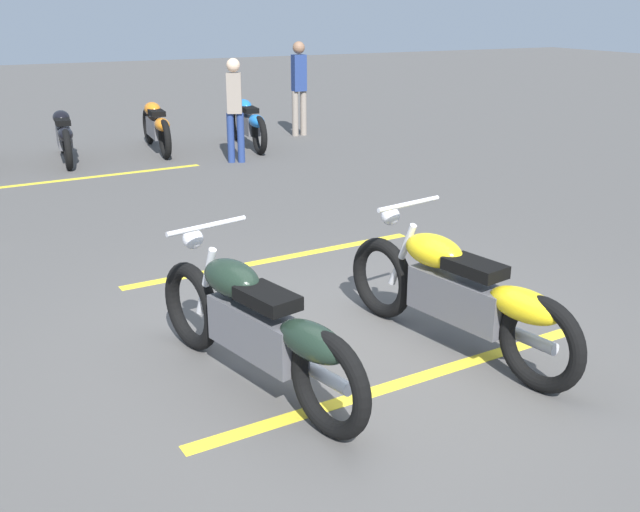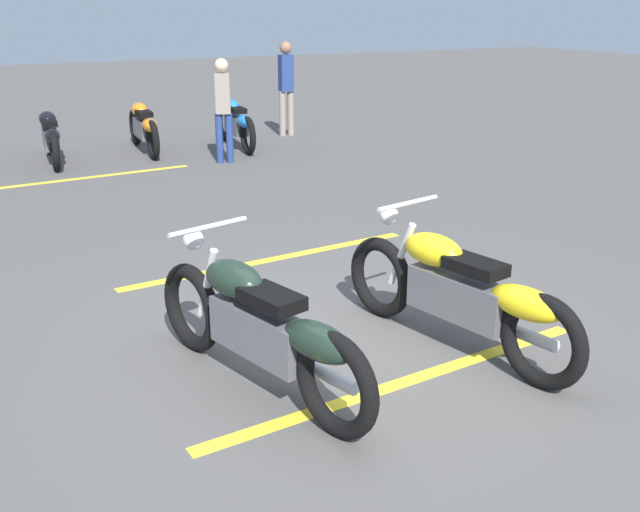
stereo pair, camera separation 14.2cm
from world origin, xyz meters
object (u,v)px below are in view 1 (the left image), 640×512
(motorcycle_bright_foreground, at_px, (460,294))
(motorcycle_row_left, at_px, (156,126))
(bystander_near_row, at_px, (299,84))
(motorcycle_dark_foreground, at_px, (257,326))
(bystander_secondary, at_px, (235,105))
(motorcycle_row_center, at_px, (64,135))
(motorcycle_row_far_left, at_px, (248,122))

(motorcycle_bright_foreground, xyz_separation_m, motorcycle_row_left, (8.71, 0.00, -0.01))
(motorcycle_row_left, distance_m, bystander_near_row, 3.00)
(motorcycle_dark_foreground, bearing_deg, bystander_secondary, -33.14)
(motorcycle_bright_foreground, relative_size, bystander_secondary, 1.34)
(motorcycle_dark_foreground, relative_size, motorcycle_row_center, 1.03)
(motorcycle_row_left, xyz_separation_m, motorcycle_row_center, (-0.20, 1.57, -0.01))
(motorcycle_row_left, height_order, bystander_secondary, bystander_secondary)
(motorcycle_row_center, relative_size, bystander_secondary, 1.29)
(bystander_secondary, bearing_deg, motorcycle_bright_foreground, -164.89)
(motorcycle_row_far_left, relative_size, motorcycle_row_center, 1.03)
(motorcycle_dark_foreground, xyz_separation_m, bystander_secondary, (7.11, -2.45, 0.46))
(motorcycle_row_far_left, bearing_deg, bystander_near_row, -55.62)
(bystander_secondary, bearing_deg, motorcycle_dark_foreground, -176.68)
(motorcycle_bright_foreground, xyz_separation_m, motorcycle_row_center, (8.51, 1.57, -0.03))
(motorcycle_dark_foreground, distance_m, bystander_secondary, 7.53)
(motorcycle_row_far_left, relative_size, bystander_secondary, 1.33)
(motorcycle_dark_foreground, relative_size, motorcycle_row_far_left, 1.00)
(motorcycle_dark_foreground, xyz_separation_m, motorcycle_row_left, (8.58, -1.53, -0.01))
(bystander_near_row, relative_size, bystander_secondary, 1.08)
(motorcycle_bright_foreground, bearing_deg, motorcycle_dark_foreground, 74.02)
(bystander_secondary, bearing_deg, motorcycle_row_center, 85.12)
(motorcycle_bright_foreground, relative_size, motorcycle_row_center, 1.04)
(motorcycle_row_center, relative_size, bystander_near_row, 1.19)
(motorcycle_bright_foreground, height_order, motorcycle_row_far_left, motorcycle_bright_foreground)
(motorcycle_dark_foreground, height_order, motorcycle_row_center, motorcycle_dark_foreground)
(motorcycle_row_far_left, relative_size, motorcycle_row_left, 1.00)
(motorcycle_dark_foreground, distance_m, motorcycle_row_far_left, 8.80)
(motorcycle_row_center, xyz_separation_m, bystander_secondary, (-1.28, -2.49, 0.49))
(motorcycle_dark_foreground, distance_m, motorcycle_row_left, 8.72)
(motorcycle_bright_foreground, xyz_separation_m, bystander_secondary, (7.23, -0.92, 0.46))
(motorcycle_row_far_left, bearing_deg, motorcycle_bright_foreground, 174.65)
(bystander_near_row, height_order, bystander_secondary, bystander_near_row)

